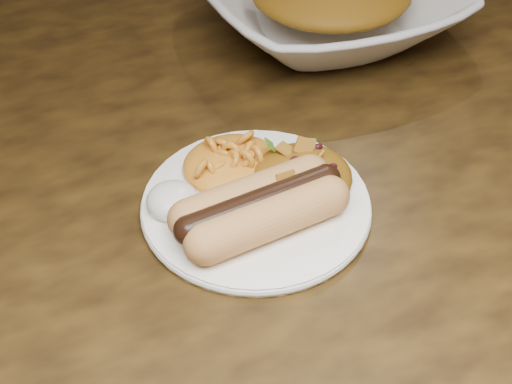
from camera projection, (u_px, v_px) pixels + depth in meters
name	position (u px, v px, depth m)	size (l,w,h in m)	color
table	(148.00, 262.00, 0.70)	(1.60, 0.90, 0.75)	#483110
plate	(256.00, 205.00, 0.62)	(0.20, 0.20, 0.01)	white
hotdog	(260.00, 207.00, 0.58)	(0.13, 0.08, 0.03)	tan
mac_and_cheese	(231.00, 153.00, 0.63)	(0.09, 0.08, 0.03)	orange
sour_cream	(172.00, 196.00, 0.60)	(0.04, 0.04, 0.03)	white
taco_salad	(301.00, 169.00, 0.62)	(0.09, 0.09, 0.04)	#B03800
serving_bowl	(329.00, 2.00, 0.82)	(0.29, 0.29, 0.07)	white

